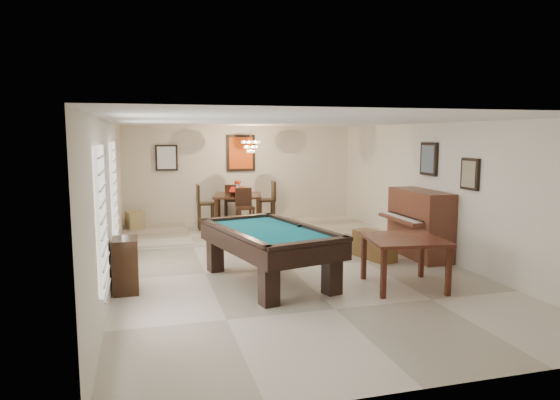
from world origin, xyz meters
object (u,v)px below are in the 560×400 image
pool_table (269,256)px  dining_table (238,209)px  dining_chair_north (232,203)px  dining_chair_west (206,207)px  dining_chair_east (266,204)px  flower_vase (237,185)px  dining_chair_south (245,211)px  piano_bench (374,246)px  corner_bench (135,220)px  chandelier (251,142)px  apothecary_chest (126,265)px  upright_piano (413,224)px  square_table (404,262)px

pool_table → dining_table: 4.20m
dining_chair_north → dining_chair_west: (-0.76, -0.76, 0.04)m
dining_chair_east → flower_vase: bearing=-84.8°
dining_chair_south → pool_table: bearing=-96.3°
dining_chair_east → piano_bench: bearing=26.1°
dining_table → flower_vase: flower_vase is taller
flower_vase → corner_bench: (-2.42, 0.60, -0.85)m
dining_chair_west → piano_bench: bearing=-138.8°
flower_vase → dining_chair_west: bearing=-179.1°
dining_chair_south → chandelier: size_ratio=1.73×
apothecary_chest → dining_chair_north: dining_chair_north is taller
dining_chair_south → dining_chair_west: size_ratio=0.96×
pool_table → corner_bench: pool_table is taller
chandelier → dining_chair_east: bearing=30.3°
dining_table → dining_chair_west: bearing=-179.1°
flower_vase → dining_chair_west: flower_vase is taller
upright_piano → dining_chair_south: size_ratio=1.51×
apothecary_chest → chandelier: 5.10m
square_table → piano_bench: (0.36, 1.76, -0.14)m
dining_chair_south → chandelier: 1.67m
corner_bench → upright_piano: bearing=-36.8°
dining_chair_south → corner_bench: size_ratio=2.27×
dining_table → dining_chair_west: 0.78m
chandelier → piano_bench: bearing=-59.9°
pool_table → piano_bench: bearing=8.1°
pool_table → corner_bench: 5.25m
dining_table → dining_chair_east: 0.72m
upright_piano → flower_vase: (-2.83, 3.32, 0.52)m
apothecary_chest → upright_piano: bearing=8.6°
pool_table → piano_bench: 2.50m
piano_bench → dining_table: (-2.05, 3.27, 0.33)m
piano_bench → flower_vase: bearing=122.1°
pool_table → upright_piano: size_ratio=1.63×
dining_chair_north → dining_chair_west: dining_chair_west is taller
apothecary_chest → dining_chair_west: bearing=67.3°
upright_piano → dining_chair_north: bearing=125.0°
square_table → upright_piano: 2.07m
dining_chair_south → dining_chair_east: dining_chair_east is taller
flower_vase → corner_bench: bearing=166.0°
upright_piano → piano_bench: upright_piano is taller
corner_bench → flower_vase: bearing=-14.0°
upright_piano → flower_vase: upright_piano is taller
pool_table → flower_vase: flower_vase is taller
dining_table → dining_chair_west: (-0.78, -0.01, 0.07)m
dining_table → corner_bench: (-2.42, 0.60, -0.26)m
apothecary_chest → dining_chair_east: size_ratio=0.74×
pool_table → flower_vase: (0.27, 4.19, 0.75)m
piano_bench → apothecary_chest: apothecary_chest is taller
flower_vase → corner_bench: flower_vase is taller
flower_vase → chandelier: size_ratio=0.40×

